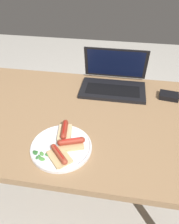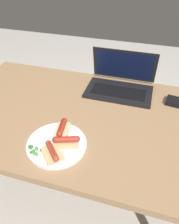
% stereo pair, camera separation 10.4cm
% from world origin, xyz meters
% --- Properties ---
extents(ground_plane, '(6.00, 6.00, 0.00)m').
position_xyz_m(ground_plane, '(0.00, 0.00, 0.00)').
color(ground_plane, '#B7B2A8').
extents(desk, '(1.43, 0.84, 0.72)m').
position_xyz_m(desk, '(0.00, 0.00, 0.65)').
color(desk, '#93704C').
rests_on(desk, ground_plane).
extents(laptop, '(0.38, 0.26, 0.22)m').
position_xyz_m(laptop, '(0.17, 0.28, 0.76)').
color(laptop, black).
rests_on(laptop, desk).
extents(plate, '(0.26, 0.26, 0.02)m').
position_xyz_m(plate, '(-0.02, -0.24, 0.73)').
color(plate, silver).
rests_on(plate, desk).
extents(sausage_toast_left, '(0.12, 0.12, 0.04)m').
position_xyz_m(sausage_toast_left, '(-0.01, -0.30, 0.75)').
color(sausage_toast_left, tan).
rests_on(sausage_toast_left, plate).
extents(sausage_toast_middle, '(0.12, 0.09, 0.04)m').
position_xyz_m(sausage_toast_middle, '(0.03, -0.23, 0.75)').
color(sausage_toast_middle, tan).
rests_on(sausage_toast_middle, plate).
extents(sausage_toast_right, '(0.07, 0.12, 0.05)m').
position_xyz_m(sausage_toast_right, '(-0.02, -0.17, 0.76)').
color(sausage_toast_right, '#D6B784').
rests_on(sausage_toast_right, plate).
extents(salad_pile, '(0.09, 0.06, 0.01)m').
position_xyz_m(salad_pile, '(-0.08, -0.30, 0.74)').
color(salad_pile, '#4C8E3D').
rests_on(salad_pile, plate).
extents(external_drive, '(0.11, 0.09, 0.03)m').
position_xyz_m(external_drive, '(0.48, 0.23, 0.73)').
color(external_drive, black).
rests_on(external_drive, desk).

